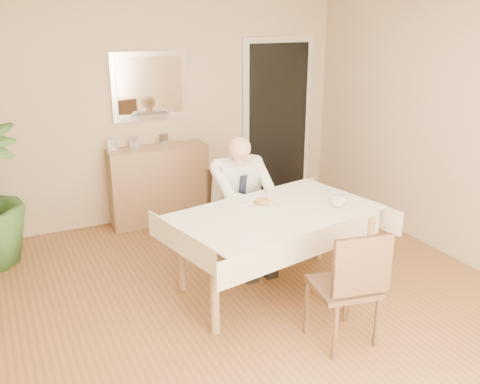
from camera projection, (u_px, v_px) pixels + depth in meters
name	position (u px, v px, depth m)	size (l,w,h in m)	color
room	(261.00, 161.00, 3.93)	(5.00, 5.02, 2.60)	brown
doorway	(277.00, 123.00, 6.77)	(0.96, 0.07, 2.10)	silver
mirror	(150.00, 86.00, 5.92)	(0.86, 0.04, 0.76)	silver
dining_table	(275.00, 221.00, 4.51)	(1.91, 1.36, 0.75)	#946F51
chair_far	(231.00, 207.00, 5.32)	(0.44, 0.45, 0.87)	#3F2B1A
chair_near	(351.00, 283.00, 3.80)	(0.50, 0.50, 0.91)	#3F2B1A
seated_man	(244.00, 197.00, 5.01)	(0.48, 0.72, 1.24)	white
plate	(261.00, 204.00, 4.63)	(0.26, 0.26, 0.02)	white
food	(261.00, 202.00, 4.62)	(0.14, 0.14, 0.06)	olive
knife	(269.00, 204.00, 4.59)	(0.01, 0.01, 0.13)	silver
fork	(261.00, 205.00, 4.55)	(0.01, 0.01, 0.13)	silver
coffee_mug	(338.00, 200.00, 4.59)	(0.13, 0.13, 0.10)	white
sideboard	(159.00, 185.00, 6.15)	(1.11, 0.38, 0.89)	#946F51
photo_frame_left	(112.00, 145.00, 5.80)	(0.10, 0.02, 0.14)	silver
photo_frame_center	(134.00, 142.00, 5.92)	(0.10, 0.02, 0.14)	silver
photo_frame_right	(164.00, 140.00, 6.04)	(0.10, 0.02, 0.14)	silver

